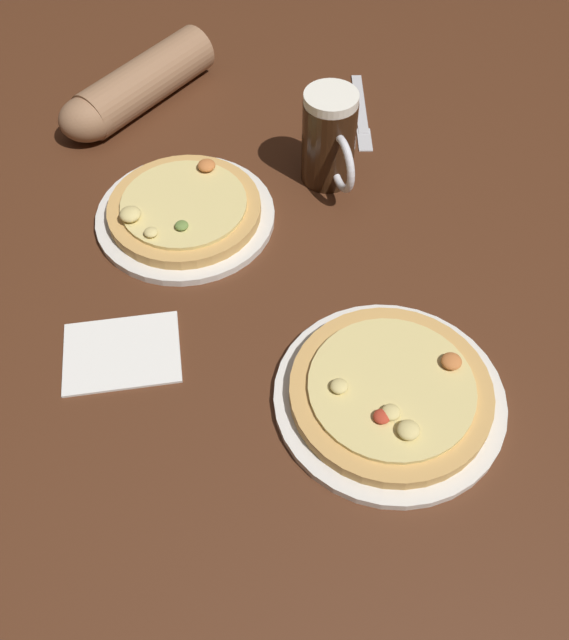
# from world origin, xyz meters

# --- Properties ---
(ground_plane) EXTENTS (2.40, 2.40, 0.03)m
(ground_plane) POSITION_xyz_m (0.00, 0.00, -0.01)
(ground_plane) COLOR #4C2816
(pizza_plate_near) EXTENTS (0.29, 0.29, 0.05)m
(pizza_plate_near) POSITION_xyz_m (0.07, -0.16, 0.02)
(pizza_plate_near) COLOR silver
(pizza_plate_near) RESTS_ON ground_plane
(pizza_plate_far) EXTENTS (0.27, 0.27, 0.05)m
(pizza_plate_far) POSITION_xyz_m (-0.05, 0.26, 0.02)
(pizza_plate_far) COLOR silver
(pizza_plate_far) RESTS_ON ground_plane
(beer_mug_dark) EXTENTS (0.08, 0.14, 0.16)m
(beer_mug_dark) POSITION_xyz_m (0.19, 0.25, 0.08)
(beer_mug_dark) COLOR black
(beer_mug_dark) RESTS_ON ground_plane
(napkin_folded) EXTENTS (0.18, 0.15, 0.01)m
(napkin_folded) POSITION_xyz_m (-0.21, 0.05, 0.00)
(napkin_folded) COLOR white
(napkin_folded) RESTS_ON ground_plane
(knife_right) EXTENTS (0.11, 0.21, 0.01)m
(knife_right) POSITION_xyz_m (0.33, 0.38, 0.00)
(knife_right) COLOR silver
(knife_right) RESTS_ON ground_plane
(diner_arm) EXTENTS (0.31, 0.20, 0.08)m
(diner_arm) POSITION_xyz_m (-0.03, 0.55, 0.04)
(diner_arm) COLOR #936B4C
(diner_arm) RESTS_ON ground_plane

